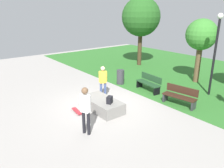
# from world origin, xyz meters

# --- Properties ---
(ground_plane) EXTENTS (28.00, 28.00, 0.00)m
(ground_plane) POSITION_xyz_m (0.00, 0.00, 0.00)
(ground_plane) COLOR #9E9993
(grass_lawn) EXTENTS (26.60, 11.72, 0.01)m
(grass_lawn) POSITION_xyz_m (0.00, 8.14, 0.00)
(grass_lawn) COLOR #2D6B28
(grass_lawn) RESTS_ON ground_plane
(concrete_ledge) EXTENTS (2.09, 1.05, 0.51)m
(concrete_ledge) POSITION_xyz_m (0.47, -0.38, 0.26)
(concrete_ledge) COLOR gray
(concrete_ledge) RESTS_ON ground_plane
(backpack_on_ledge) EXTENTS (0.31, 0.34, 0.32)m
(backpack_on_ledge) POSITION_xyz_m (1.02, -0.38, 0.67)
(backpack_on_ledge) COLOR black
(backpack_on_ledge) RESTS_ON concrete_ledge
(skater_performing_trick) EXTENTS (0.41, 0.30, 1.82)m
(skater_performing_trick) POSITION_xyz_m (1.78, -2.04, 1.08)
(skater_performing_trick) COLOR black
(skater_performing_trick) RESTS_ON ground_plane
(skater_watching) EXTENTS (0.32, 0.40, 1.68)m
(skater_watching) POSITION_xyz_m (-0.70, 0.52, 0.98)
(skater_watching) COLOR #3F5184
(skater_watching) RESTS_ON ground_plane
(skateboard_by_ledge) EXTENTS (0.82, 0.30, 0.08)m
(skateboard_by_ledge) POSITION_xyz_m (-0.01, -1.44, 0.06)
(skateboard_by_ledge) COLOR #A5262D
(skateboard_by_ledge) RESTS_ON ground_plane
(park_bench_near_path) EXTENTS (1.65, 0.70, 0.91)m
(park_bench_near_path) POSITION_xyz_m (2.31, 2.87, 0.48)
(park_bench_near_path) COLOR #331E14
(park_bench_near_path) RESTS_ON ground_plane
(park_bench_center_lawn) EXTENTS (1.64, 0.63, 0.91)m
(park_bench_center_lawn) POSITION_xyz_m (0.03, 3.17, 0.48)
(park_bench_center_lawn) COLOR #1E4223
(park_bench_center_lawn) RESTS_ON ground_plane
(tree_broad_elm) EXTENTS (1.85, 1.85, 3.89)m
(tree_broad_elm) POSITION_xyz_m (0.75, 6.74, 2.89)
(tree_broad_elm) COLOR brown
(tree_broad_elm) RESTS_ON grass_lawn
(tree_young_birch) EXTENTS (3.01, 3.01, 5.33)m
(tree_young_birch) POSITION_xyz_m (-4.72, 7.10, 3.80)
(tree_young_birch) COLOR #42301E
(tree_young_birch) RESTS_ON grass_lawn
(lamp_post) EXTENTS (0.28, 0.28, 4.22)m
(lamp_post) POSITION_xyz_m (2.46, 5.29, 2.56)
(lamp_post) COLOR black
(lamp_post) RESTS_ON ground_plane
(trash_bin) EXTENTS (0.46, 0.46, 0.88)m
(trash_bin) POSITION_xyz_m (-1.88, 2.68, 0.44)
(trash_bin) COLOR #333338
(trash_bin) RESTS_ON ground_plane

